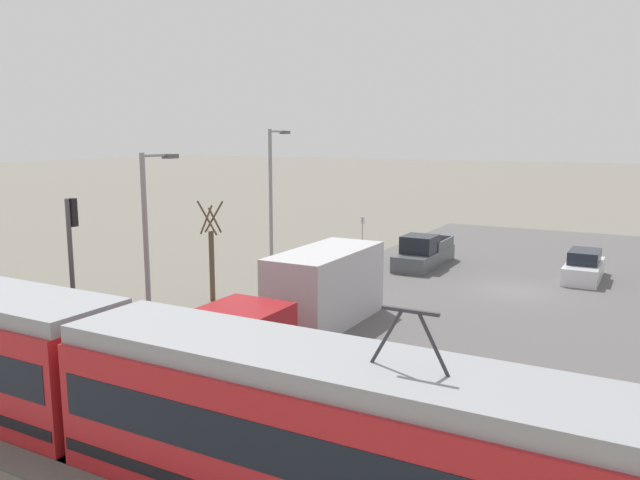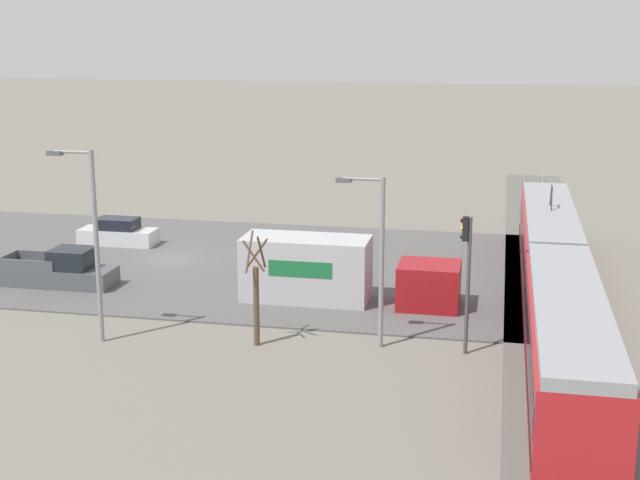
{
  "view_description": "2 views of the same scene",
  "coord_description": "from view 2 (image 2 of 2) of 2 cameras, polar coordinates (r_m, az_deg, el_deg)",
  "views": [
    {
      "loc": [
        -5.9,
        30.76,
        7.64
      ],
      "look_at": [
        7.21,
        6.75,
        3.05
      ],
      "focal_mm": 35.0,
      "sensor_mm": 36.0,
      "label": 1
    },
    {
      "loc": [
        45.27,
        17.87,
        12.74
      ],
      "look_at": [
        7.35,
        9.99,
        3.39
      ],
      "focal_mm": 50.0,
      "sensor_mm": 36.0,
      "label": 2
    }
  ],
  "objects": [
    {
      "name": "sedan_car_0",
      "position": [
        54.21,
        -12.8,
        0.42
      ],
      "size": [
        1.72,
        4.56,
        1.57
      ],
      "color": "silver",
      "rests_on": "ground"
    },
    {
      "name": "road_surface",
      "position": [
        50.3,
        -9.48,
        -1.25
      ],
      "size": [
        19.87,
        43.6,
        0.08
      ],
      "color": "#565454",
      "rests_on": "ground"
    },
    {
      "name": "box_truck",
      "position": [
        41.79,
        0.99,
        -2.09
      ],
      "size": [
        2.57,
        10.2,
        3.01
      ],
      "color": "maroon",
      "rests_on": "ground"
    },
    {
      "name": "light_rail_tram",
      "position": [
        40.95,
        14.88,
        -2.55
      ],
      "size": [
        31.8,
        2.79,
        4.46
      ],
      "color": "#B21E23",
      "rests_on": "ground"
    },
    {
      "name": "street_tree",
      "position": [
        36.14,
        -4.11,
        -3.53
      ],
      "size": [
        1.12,
        0.93,
        4.71
      ],
      "color": "brown",
      "rests_on": "ground"
    },
    {
      "name": "street_lamp_near_crossing",
      "position": [
        35.43,
        3.61,
        -0.56
      ],
      "size": [
        0.36,
        1.95,
        7.01
      ],
      "color": "gray",
      "rests_on": "ground"
    },
    {
      "name": "pickup_truck",
      "position": [
        46.36,
        -16.29,
        -1.92
      ],
      "size": [
        1.95,
        5.77,
        1.9
      ],
      "color": "#4C5156",
      "rests_on": "ground"
    },
    {
      "name": "rail_bed",
      "position": [
        47.09,
        14.41,
        -2.51
      ],
      "size": [
        66.78,
        4.4,
        0.22
      ],
      "color": "#5B5954",
      "rests_on": "ground"
    },
    {
      "name": "ground_plane",
      "position": [
        50.31,
        -9.48,
        -1.29
      ],
      "size": [
        320.0,
        320.0,
        0.0
      ],
      "primitive_type": "plane",
      "color": "slate"
    },
    {
      "name": "traffic_light_pole",
      "position": [
        35.18,
        9.37,
        -1.69
      ],
      "size": [
        0.28,
        0.47,
        5.57
      ],
      "color": "#47474C",
      "rests_on": "ground"
    },
    {
      "name": "street_lamp_mid_block",
      "position": [
        37.03,
        -14.44,
        0.46
      ],
      "size": [
        0.36,
        1.95,
        7.99
      ],
      "color": "gray",
      "rests_on": "ground"
    }
  ]
}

